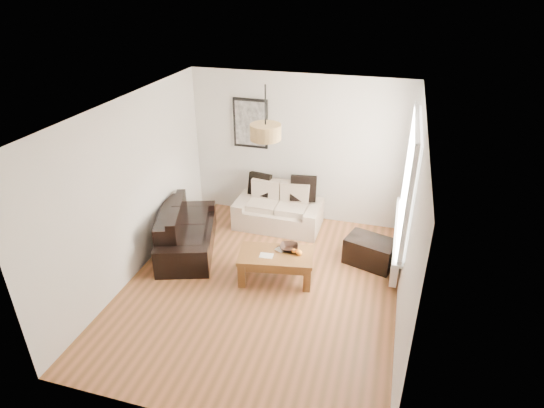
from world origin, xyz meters
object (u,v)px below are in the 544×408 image
(sofa_leather, at_px, (187,230))
(ottoman, at_px, (370,251))
(coffee_table, at_px, (276,266))
(loveseat_cream, at_px, (278,207))

(sofa_leather, bearing_deg, ottoman, -100.36)
(coffee_table, bearing_deg, sofa_leather, 166.53)
(loveseat_cream, xyz_separation_m, sofa_leather, (-1.21, -1.15, -0.01))
(loveseat_cream, relative_size, ottoman, 2.02)
(sofa_leather, relative_size, ottoman, 2.24)
(loveseat_cream, distance_m, coffee_table, 1.58)
(ottoman, bearing_deg, loveseat_cream, 156.22)
(loveseat_cream, relative_size, coffee_table, 1.40)
(loveseat_cream, xyz_separation_m, ottoman, (1.67, -0.74, -0.16))
(coffee_table, bearing_deg, ottoman, 31.39)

